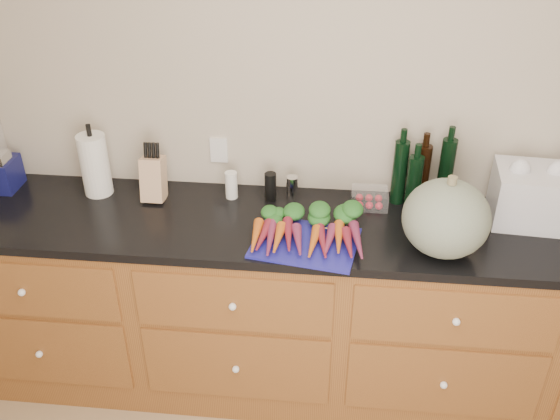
# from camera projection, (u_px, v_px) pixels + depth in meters

# --- Properties ---
(wall_back) EXTENTS (4.10, 0.05, 2.60)m
(wall_back) POSITION_uv_depth(u_px,v_px,m) (352.00, 116.00, 2.75)
(wall_back) COLOR #BDAF9C
(wall_back) RESTS_ON ground
(cabinets) EXTENTS (3.60, 0.64, 0.90)m
(cabinets) POSITION_uv_depth(u_px,v_px,m) (341.00, 312.00, 2.92)
(cabinets) COLOR brown
(cabinets) RESTS_ON ground
(countertop) EXTENTS (3.64, 0.62, 0.04)m
(countertop) POSITION_uv_depth(u_px,v_px,m) (346.00, 229.00, 2.68)
(countertop) COLOR black
(countertop) RESTS_ON cabinets
(cutting_board) EXTENTS (0.46, 0.38, 0.01)m
(cutting_board) POSITION_uv_depth(u_px,v_px,m) (305.00, 243.00, 2.54)
(cutting_board) COLOR navy
(cutting_board) RESTS_ON countertop
(carrots) EXTENTS (0.45, 0.33, 0.06)m
(carrots) POSITION_uv_depth(u_px,v_px,m) (306.00, 231.00, 2.56)
(carrots) COLOR #CF5F18
(carrots) RESTS_ON cutting_board
(squash) EXTENTS (0.34, 0.34, 0.31)m
(squash) POSITION_uv_depth(u_px,v_px,m) (446.00, 218.00, 2.42)
(squash) COLOR #5B6857
(squash) RESTS_ON countertop
(paper_towel) EXTENTS (0.13, 0.13, 0.29)m
(paper_towel) POSITION_uv_depth(u_px,v_px,m) (95.00, 165.00, 2.82)
(paper_towel) COLOR white
(paper_towel) RESTS_ON countertop
(knife_block) EXTENTS (0.10, 0.10, 0.20)m
(knife_block) POSITION_uv_depth(u_px,v_px,m) (153.00, 179.00, 2.81)
(knife_block) COLOR tan
(knife_block) RESTS_ON countertop
(grinder_salt) EXTENTS (0.06, 0.06, 0.13)m
(grinder_salt) POSITION_uv_depth(u_px,v_px,m) (231.00, 185.00, 2.83)
(grinder_salt) COLOR white
(grinder_salt) RESTS_ON countertop
(grinder_pepper) EXTENTS (0.05, 0.05, 0.13)m
(grinder_pepper) POSITION_uv_depth(u_px,v_px,m) (270.00, 187.00, 2.81)
(grinder_pepper) COLOR black
(grinder_pepper) RESTS_ON countertop
(canister_chrome) EXTENTS (0.05, 0.05, 0.12)m
(canister_chrome) POSITION_uv_depth(u_px,v_px,m) (292.00, 189.00, 2.81)
(canister_chrome) COLOR silver
(canister_chrome) RESTS_ON countertop
(tomato_box) EXTENTS (0.16, 0.13, 0.08)m
(tomato_box) POSITION_uv_depth(u_px,v_px,m) (369.00, 198.00, 2.78)
(tomato_box) COLOR white
(tomato_box) RESTS_ON countertop
(bottles) EXTENTS (0.26, 0.13, 0.32)m
(bottles) POSITION_uv_depth(u_px,v_px,m) (421.00, 175.00, 2.74)
(bottles) COLOR black
(bottles) RESTS_ON countertop
(grocery_bag) EXTENTS (0.34, 0.28, 0.24)m
(grocery_bag) POSITION_uv_depth(u_px,v_px,m) (532.00, 196.00, 2.64)
(grocery_bag) COLOR white
(grocery_bag) RESTS_ON countertop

